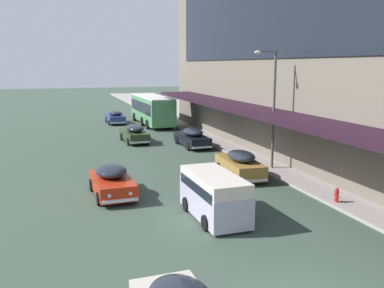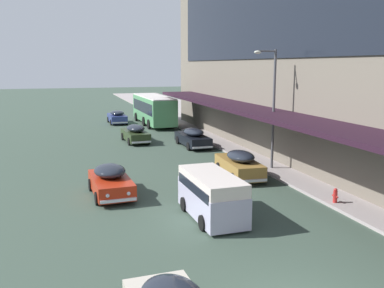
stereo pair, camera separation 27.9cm
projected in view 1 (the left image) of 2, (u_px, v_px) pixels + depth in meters
transit_bus_kerbside_front at (152, 108)px, 47.68m from camera, size 2.97×10.75×3.18m
sedan_oncoming_front at (134, 134)px, 36.82m from camera, size 2.01×4.73×1.55m
sedan_oncoming_rear at (112, 181)px, 21.72m from camera, size 2.08×4.35×1.58m
sedan_trailing_near at (240, 164)px, 25.27m from camera, size 2.02×4.63×1.64m
sedan_lead_mid at (115, 117)px, 48.60m from camera, size 1.93×4.51×1.49m
sedan_far_back at (192, 137)px, 34.83m from camera, size 1.92×5.01×1.55m
vw_van at (213, 193)px, 18.60m from camera, size 1.98×4.59×1.96m
street_lamp at (272, 101)px, 26.37m from camera, size 1.50×0.28×7.35m
fire_hydrant at (337, 195)px, 20.28m from camera, size 0.20×0.40×0.70m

